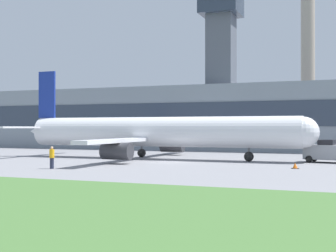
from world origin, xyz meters
TOP-DOWN VIEW (x-y plane):
  - ground_plane at (0.00, 0.00)m, footprint 400.00×400.00m
  - terminal_building at (-0.10, 27.48)m, footprint 88.39×13.42m
  - smokestack_left at (8.45, 54.40)m, footprint 3.17×3.17m
  - airplane at (-3.56, 3.34)m, footprint 33.84×27.37m
  - pushback_tug at (14.25, 4.70)m, footprint 4.47×3.21m
  - ground_crew_person at (-6.88, -10.94)m, footprint 0.59×0.59m
  - traffic_cone_near_nose at (12.09, -3.38)m, footprint 0.62×0.62m

SIDE VIEW (x-z plane):
  - ground_plane at x=0.00m, z-range 0.00..0.00m
  - traffic_cone_near_nose at x=12.09m, z-range -0.02..0.48m
  - ground_crew_person at x=-6.88m, z-range 0.02..1.89m
  - pushback_tug at x=14.25m, z-range -0.08..2.16m
  - airplane at x=-3.56m, z-range -2.20..8.01m
  - terminal_building at x=-0.10m, z-range -6.94..17.34m
  - smokestack_left at x=8.45m, z-range 0.13..41.55m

